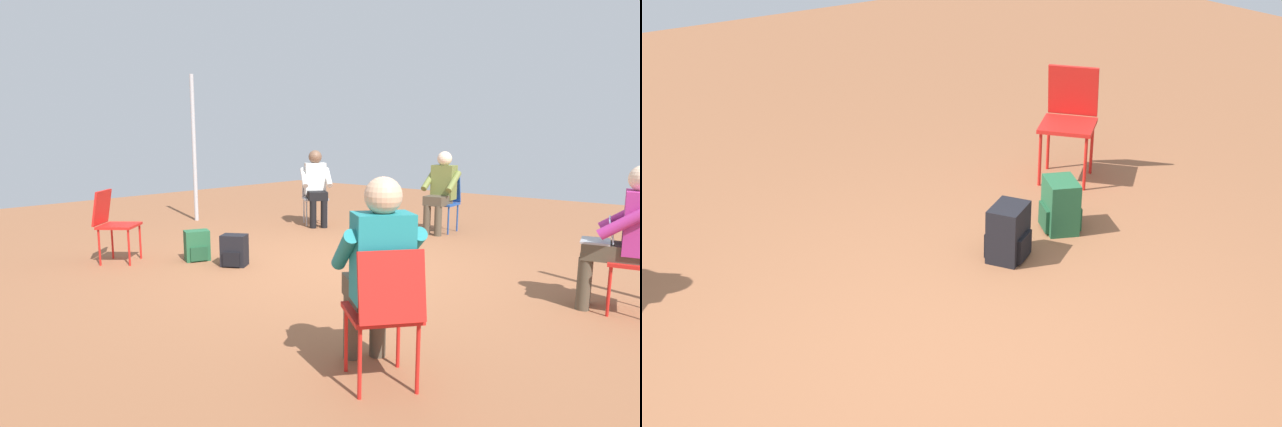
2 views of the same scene
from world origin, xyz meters
The scene contains 4 objects.
ground_plane centered at (0.00, 0.00, 0.00)m, with size 16.04×16.04×0.00m, color brown.
chair_southeast centered at (1.54, -2.07, 0.50)m, with size 0.58×0.58×0.85m.
backpack_near_laptop_user centered at (0.86, -1.41, 0.16)m, with size 0.34×0.31×0.36m.
backpack_by_empty_chair centered at (0.73, -0.87, 0.16)m, with size 0.32×0.34×0.36m.
Camera 2 is at (-3.21, 2.27, 2.69)m, focal length 50.00 mm.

